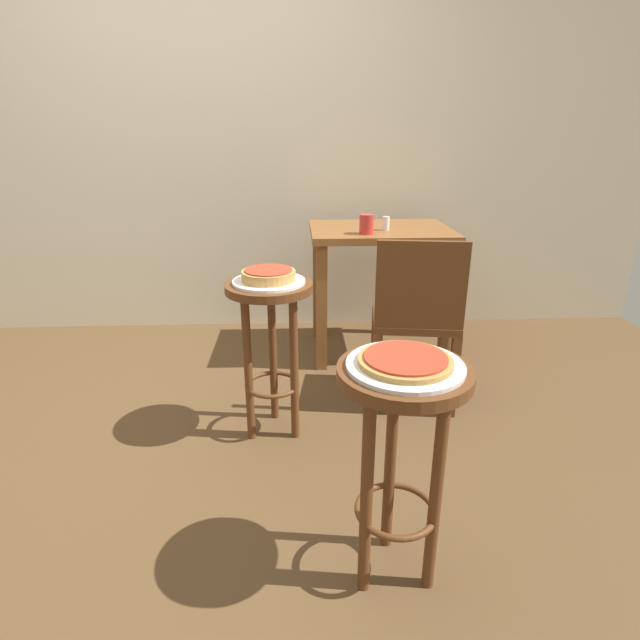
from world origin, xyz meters
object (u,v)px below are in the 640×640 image
pizza_foreground (405,360)px  cup_near_edge (366,224)px  stool_middle (270,326)px  serving_plate_middle (269,282)px  serving_plate_foreground (405,366)px  wooden_chair (416,316)px  pizza_middle (269,275)px  stool_foreground (401,429)px  condiment_shaker (386,223)px  dining_table (379,254)px

pizza_foreground → cup_near_edge: bearing=86.3°
stool_middle → serving_plate_middle: bearing=-90.0°
cup_near_edge → serving_plate_foreground: bearing=-93.7°
serving_plate_foreground → wooden_chair: bearing=74.8°
pizza_middle → wooden_chair: bearing=18.0°
stool_foreground → cup_near_edge: cup_near_edge is taller
serving_plate_foreground → pizza_foreground: pizza_foreground is taller
stool_middle → cup_near_edge: bearing=55.0°
serving_plate_foreground → stool_middle: serving_plate_foreground is taller
cup_near_edge → condiment_shaker: (0.12, 0.10, -0.01)m
stool_foreground → serving_plate_foreground: bearing=180.0°
dining_table → cup_near_edge: cup_near_edge is taller
pizza_middle → pizza_foreground: bearing=-64.0°
serving_plate_foreground → dining_table: (0.21, 1.70, -0.10)m
pizza_middle → stool_middle: bearing=45.0°
pizza_middle → serving_plate_middle: bearing=26.6°
pizza_foreground → serving_plate_middle: (-0.40, 0.81, -0.02)m
stool_middle → serving_plate_middle: size_ratio=2.34×
dining_table → condiment_shaker: (0.02, -0.07, 0.19)m
serving_plate_foreground → dining_table: size_ratio=0.39×
stool_foreground → pizza_foreground: bearing=0.0°
serving_plate_foreground → cup_near_edge: (0.10, 1.52, 0.11)m
serving_plate_middle → wooden_chair: bearing=18.0°
pizza_middle → stool_foreground: bearing=-64.0°
stool_foreground → pizza_foreground: (0.00, 0.00, 0.21)m
serving_plate_middle → condiment_shaker: condiment_shaker is taller
stool_foreground → wooden_chair: bearing=74.8°
pizza_foreground → stool_middle: 0.93m
cup_near_edge → pizza_middle: bearing=-125.0°
pizza_middle → cup_near_edge: bearing=55.0°
stool_middle → serving_plate_middle: serving_plate_middle is taller
stool_foreground → condiment_shaker: size_ratio=9.17×
stool_foreground → stool_middle: same height
stool_foreground → stool_middle: bearing=116.0°
dining_table → pizza_foreground: bearing=-96.9°
dining_table → pizza_middle: bearing=-124.3°
cup_near_edge → wooden_chair: bearing=-69.6°
dining_table → condiment_shaker: bearing=-77.4°
serving_plate_middle → wooden_chair: 0.75m
dining_table → condiment_shaker: size_ratio=10.54×
serving_plate_foreground → pizza_middle: pizza_middle is taller
stool_foreground → wooden_chair: 1.07m
stool_foreground → serving_plate_middle: 0.93m
pizza_middle → dining_table: bearing=55.7°
serving_plate_middle → stool_foreground: bearing=-64.0°
dining_table → wooden_chair: wooden_chair is taller
pizza_foreground → serving_plate_middle: bearing=116.0°
serving_plate_foreground → stool_middle: (-0.40, 0.81, -0.20)m
stool_middle → cup_near_edge: 0.92m
stool_middle → serving_plate_middle: 0.20m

